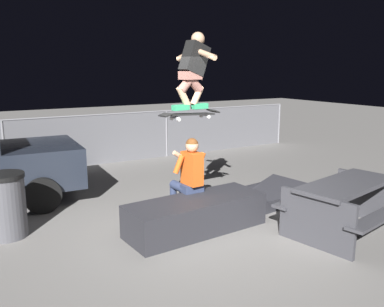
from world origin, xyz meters
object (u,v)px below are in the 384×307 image
object	(u,v)px
skater_airborne	(193,67)
trash_bin	(6,205)
skateboard	(190,114)
person_sitting_on_ledge	(188,175)
kicker_ramp	(270,196)
picnic_table_back	(346,199)
ledge_box_main	(196,215)

from	to	relation	value
skater_airborne	trash_bin	bearing A→B (deg)	164.46
skateboard	skater_airborne	size ratio (longest dim) A/B	0.93
skater_airborne	trash_bin	xyz separation A→B (m)	(-2.61, 0.73, -1.89)
trash_bin	person_sitting_on_ledge	bearing A→B (deg)	-15.75
person_sitting_on_ledge	kicker_ramp	distance (m)	1.89
skateboard	trash_bin	world-z (taller)	skateboard
trash_bin	picnic_table_back	bearing A→B (deg)	-28.42
skater_airborne	picnic_table_back	size ratio (longest dim) A/B	0.58
kicker_ramp	picnic_table_back	xyz separation A→B (m)	(-0.06, -1.66, 0.44)
ledge_box_main	skater_airborne	bearing A→B (deg)	64.41
skater_airborne	skateboard	bearing A→B (deg)	-172.67
skater_airborne	kicker_ramp	xyz separation A→B (m)	(1.68, 0.10, -2.29)
skateboard	trash_bin	xyz separation A→B (m)	(-2.56, 0.73, -1.20)
ledge_box_main	picnic_table_back	bearing A→B (deg)	-31.93
skateboard	kicker_ramp	world-z (taller)	skateboard
person_sitting_on_ledge	picnic_table_back	world-z (taller)	person_sitting_on_ledge
person_sitting_on_ledge	skateboard	size ratio (longest dim) A/B	1.27
ledge_box_main	skateboard	distance (m)	1.49
skater_airborne	picnic_table_back	xyz separation A→B (m)	(1.62, -1.56, -1.85)
skater_airborne	kicker_ramp	bearing A→B (deg)	3.40
kicker_ramp	trash_bin	xyz separation A→B (m)	(-4.29, 0.63, 0.40)
skateboard	trash_bin	size ratio (longest dim) A/B	1.13
skateboard	picnic_table_back	distance (m)	2.57
skater_airborne	person_sitting_on_ledge	bearing A→B (deg)	170.76
person_sitting_on_ledge	kicker_ramp	world-z (taller)	person_sitting_on_ledge
ledge_box_main	skater_airborne	distance (m)	2.16
person_sitting_on_ledge	trash_bin	size ratio (longest dim) A/B	1.43
skater_airborne	kicker_ramp	size ratio (longest dim) A/B	0.82
ledge_box_main	trash_bin	distance (m)	2.68
picnic_table_back	kicker_ramp	bearing A→B (deg)	87.91
person_sitting_on_ledge	skateboard	xyz separation A→B (m)	(0.03, -0.02, 0.93)
person_sitting_on_ledge	picnic_table_back	bearing A→B (deg)	-42.78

